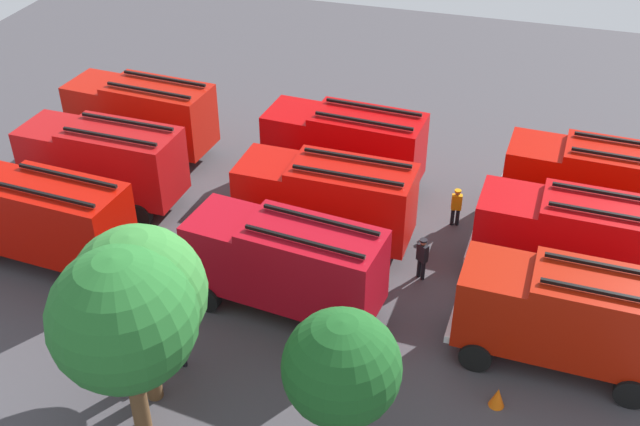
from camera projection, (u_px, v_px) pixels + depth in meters
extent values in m
plane|color=#423F44|center=(320.00, 241.00, 31.89)|extent=(56.89, 56.89, 0.00)
cube|color=#B60C02|center=(533.00, 171.00, 32.43)|extent=(2.33, 2.62, 2.60)
cube|color=#8C9EAD|center=(508.00, 161.00, 32.55)|extent=(0.19, 2.13, 1.46)
cube|color=#B60C02|center=(621.00, 183.00, 31.36)|extent=(4.93, 2.76, 2.90)
cube|color=black|center=(629.00, 158.00, 29.94)|extent=(4.32, 0.35, 0.12)
cube|color=black|center=(630.00, 142.00, 31.01)|extent=(4.32, 0.35, 0.12)
cube|color=silver|center=(500.00, 189.00, 33.42)|extent=(0.33, 2.38, 0.28)
cylinder|color=black|center=(518.00, 216.00, 32.42)|extent=(1.12, 0.41, 1.10)
cylinder|color=black|center=(526.00, 188.00, 34.29)|extent=(1.12, 0.41, 1.10)
cube|color=#BC0506|center=(294.00, 136.00, 35.03)|extent=(2.36, 2.64, 2.60)
cube|color=#8C9EAD|center=(272.00, 126.00, 35.16)|extent=(0.22, 2.13, 1.46)
cube|color=#BC0506|center=(367.00, 146.00, 33.92)|extent=(4.96, 2.82, 2.90)
cube|color=black|center=(364.00, 121.00, 32.51)|extent=(4.32, 0.41, 0.12)
cube|color=black|center=(373.00, 107.00, 33.57)|extent=(4.32, 0.41, 0.12)
cube|color=silver|center=(270.00, 153.00, 36.02)|extent=(0.36, 2.38, 0.28)
cylinder|color=black|center=(280.00, 177.00, 35.02)|extent=(1.12, 0.42, 1.10)
cylinder|color=black|center=(300.00, 153.00, 36.88)|extent=(1.12, 0.42, 1.10)
cylinder|color=black|center=(384.00, 198.00, 33.59)|extent=(1.12, 0.42, 1.10)
cylinder|color=black|center=(399.00, 171.00, 35.45)|extent=(1.12, 0.42, 1.10)
cube|color=#B21308|center=(98.00, 106.00, 37.54)|extent=(2.39, 2.66, 2.60)
cube|color=#8C9EAD|center=(79.00, 97.00, 37.68)|extent=(0.24, 2.12, 1.46)
cube|color=#B21308|center=(160.00, 115.00, 36.40)|extent=(4.98, 2.86, 2.90)
cube|color=black|center=(148.00, 90.00, 34.99)|extent=(4.32, 0.45, 0.12)
cube|color=black|center=(164.00, 79.00, 36.05)|extent=(4.32, 0.45, 0.12)
cube|color=silver|center=(81.00, 123.00, 38.54)|extent=(0.38, 2.38, 0.28)
cylinder|color=black|center=(85.00, 144.00, 37.54)|extent=(1.12, 0.43, 1.10)
cylinder|color=black|center=(113.00, 123.00, 39.39)|extent=(1.12, 0.43, 1.10)
cylinder|color=black|center=(174.00, 163.00, 36.07)|extent=(1.12, 0.43, 1.10)
cylinder|color=black|center=(198.00, 140.00, 37.92)|extent=(1.12, 0.43, 1.10)
cube|color=#BB070A|center=(507.00, 225.00, 29.17)|extent=(2.31, 2.59, 2.60)
cube|color=#8C9EAD|center=(480.00, 213.00, 29.29)|extent=(0.17, 2.13, 1.46)
cube|color=#BB070A|center=(604.00, 240.00, 28.13)|extent=(4.91, 2.71, 2.90)
cube|color=black|center=(613.00, 214.00, 26.71)|extent=(4.32, 0.31, 0.12)
cube|color=black|center=(614.00, 194.00, 27.79)|extent=(4.32, 0.31, 0.12)
cube|color=silver|center=(472.00, 244.00, 30.15)|extent=(0.30, 2.38, 0.28)
cylinder|color=black|center=(491.00, 275.00, 29.16)|extent=(1.11, 0.40, 1.10)
cylinder|color=black|center=(501.00, 240.00, 31.04)|extent=(1.11, 0.40, 1.10)
cylinder|color=black|center=(628.00, 303.00, 27.81)|extent=(1.11, 0.40, 1.10)
cylinder|color=black|center=(629.00, 265.00, 29.69)|extent=(1.11, 0.40, 1.10)
cube|color=#B80C06|center=(268.00, 189.00, 31.27)|extent=(2.26, 2.55, 2.60)
cube|color=#8C9EAD|center=(244.00, 178.00, 31.37)|extent=(0.13, 2.13, 1.46)
cube|color=#B80C06|center=(352.00, 201.00, 30.28)|extent=(4.86, 2.62, 2.90)
cube|color=black|center=(347.00, 175.00, 28.86)|extent=(4.32, 0.22, 0.12)
cube|color=black|center=(357.00, 158.00, 29.94)|extent=(4.32, 0.22, 0.12)
cube|color=silver|center=(243.00, 208.00, 32.23)|extent=(0.26, 2.38, 0.28)
cylinder|color=black|center=(254.00, 236.00, 31.25)|extent=(1.11, 0.38, 1.10)
cylinder|color=black|center=(276.00, 205.00, 33.14)|extent=(1.11, 0.38, 1.10)
cylinder|color=black|center=(372.00, 259.00, 29.98)|extent=(1.11, 0.38, 1.10)
cylinder|color=black|center=(387.00, 225.00, 31.87)|extent=(1.11, 0.38, 1.10)
cube|color=#AA0F10|center=(54.00, 152.00, 33.83)|extent=(2.29, 2.58, 2.60)
cube|color=#8C9EAD|center=(32.00, 142.00, 33.93)|extent=(0.16, 2.13, 1.46)
cube|color=#AA0F10|center=(124.00, 162.00, 32.80)|extent=(4.89, 2.68, 2.90)
cube|color=black|center=(109.00, 136.00, 31.38)|extent=(4.32, 0.28, 0.12)
cube|color=black|center=(127.00, 122.00, 32.46)|extent=(4.32, 0.28, 0.12)
cube|color=silver|center=(36.00, 170.00, 34.79)|extent=(0.29, 2.38, 0.28)
cylinder|color=black|center=(41.00, 195.00, 33.81)|extent=(1.11, 0.39, 1.10)
cylinder|color=black|center=(72.00, 168.00, 35.69)|extent=(1.11, 0.39, 1.10)
cylinder|color=black|center=(140.00, 215.00, 32.49)|extent=(1.11, 0.39, 1.10)
cylinder|color=black|center=(167.00, 186.00, 34.37)|extent=(1.11, 0.39, 1.10)
cube|color=#A91505|center=(493.00, 299.00, 25.62)|extent=(2.30, 2.58, 2.60)
cube|color=#8C9EAD|center=(462.00, 285.00, 25.73)|extent=(0.16, 2.13, 1.46)
cube|color=#A91505|center=(604.00, 319.00, 24.59)|extent=(4.89, 2.69, 2.90)
cube|color=black|center=(614.00, 295.00, 23.17)|extent=(4.32, 0.29, 0.12)
cube|color=black|center=(615.00, 268.00, 24.25)|extent=(4.32, 0.29, 0.12)
cube|color=silver|center=(454.00, 318.00, 26.59)|extent=(0.29, 2.38, 0.28)
cylinder|color=black|center=(475.00, 356.00, 25.61)|extent=(1.11, 0.39, 1.10)
cylinder|color=black|center=(487.00, 311.00, 27.49)|extent=(1.11, 0.39, 1.10)
cylinder|color=black|center=(631.00, 393.00, 24.28)|extent=(1.11, 0.39, 1.10)
cylinder|color=black|center=(632.00, 342.00, 26.16)|extent=(1.11, 0.39, 1.10)
cube|color=#AB0A16|center=(225.00, 247.00, 28.06)|extent=(2.48, 2.74, 2.60)
cube|color=#8C9EAD|center=(199.00, 233.00, 28.23)|extent=(0.33, 2.12, 1.46)
cube|color=#AB0A16|center=(313.00, 267.00, 26.81)|extent=(5.06, 3.05, 2.90)
cube|color=black|center=(304.00, 241.00, 25.41)|extent=(4.30, 0.63, 0.12)
cube|color=black|center=(321.00, 220.00, 26.45)|extent=(4.30, 0.63, 0.12)
cube|color=silver|center=(199.00, 263.00, 29.10)|extent=(0.48, 2.38, 0.28)
cylinder|color=black|center=(206.00, 298.00, 28.08)|extent=(1.13, 0.48, 1.10)
cylinder|color=black|center=(238.00, 261.00, 29.90)|extent=(1.13, 0.48, 1.10)
cylinder|color=black|center=(331.00, 335.00, 26.45)|extent=(1.13, 0.48, 1.10)
cylinder|color=black|center=(356.00, 293.00, 28.27)|extent=(1.13, 0.48, 1.10)
cube|color=#B70C03|center=(64.00, 220.00, 29.19)|extent=(4.97, 2.85, 2.90)
cube|color=black|center=(44.00, 194.00, 27.78)|extent=(4.32, 0.44, 0.12)
cube|color=black|center=(67.00, 176.00, 28.84)|extent=(4.32, 0.44, 0.12)
cylinder|color=black|center=(15.00, 220.00, 32.18)|extent=(1.12, 0.43, 1.10)
cylinder|color=black|center=(79.00, 281.00, 28.86)|extent=(1.12, 0.43, 1.10)
cylinder|color=black|center=(115.00, 245.00, 30.71)|extent=(1.12, 0.43, 1.10)
cylinder|color=black|center=(375.00, 210.00, 33.03)|extent=(0.16, 0.16, 0.83)
cylinder|color=black|center=(374.00, 213.00, 32.86)|extent=(0.16, 0.16, 0.83)
cube|color=black|center=(375.00, 196.00, 32.51)|extent=(0.30, 0.45, 0.72)
sphere|color=tan|center=(376.00, 187.00, 32.24)|extent=(0.23, 0.23, 0.23)
cylinder|color=black|center=(376.00, 185.00, 32.19)|extent=(0.29, 0.29, 0.07)
cylinder|color=black|center=(317.00, 356.00, 25.79)|extent=(0.16, 0.16, 0.83)
cylinder|color=black|center=(318.00, 361.00, 25.62)|extent=(0.16, 0.16, 0.83)
cube|color=black|center=(317.00, 342.00, 25.27)|extent=(0.38, 0.48, 0.72)
sphere|color=beige|center=(317.00, 331.00, 25.01)|extent=(0.23, 0.23, 0.23)
cylinder|color=black|center=(317.00, 329.00, 24.95)|extent=(0.29, 0.29, 0.07)
cylinder|color=black|center=(184.00, 357.00, 25.80)|extent=(0.16, 0.16, 0.77)
cylinder|color=black|center=(180.00, 354.00, 25.91)|extent=(0.16, 0.16, 0.77)
cube|color=#B7140F|center=(180.00, 340.00, 25.45)|extent=(0.48, 0.38, 0.67)
sphere|color=beige|center=(178.00, 330.00, 25.20)|extent=(0.22, 0.22, 0.22)
cylinder|color=#B7140F|center=(178.00, 328.00, 25.15)|extent=(0.27, 0.27, 0.07)
cylinder|color=black|center=(419.00, 268.00, 29.75)|extent=(0.16, 0.16, 0.84)
cylinder|color=black|center=(423.00, 270.00, 29.61)|extent=(0.16, 0.16, 0.84)
cube|color=black|center=(423.00, 253.00, 29.24)|extent=(0.48, 0.43, 0.73)
sphere|color=#9E704C|center=(423.00, 242.00, 28.97)|extent=(0.24, 0.24, 0.24)
cylinder|color=black|center=(424.00, 240.00, 28.92)|extent=(0.30, 0.30, 0.07)
cylinder|color=black|center=(457.00, 217.00, 32.65)|extent=(0.16, 0.16, 0.80)
cylinder|color=black|center=(452.00, 217.00, 32.67)|extent=(0.16, 0.16, 0.80)
cube|color=orange|center=(457.00, 202.00, 32.24)|extent=(0.46, 0.32, 0.69)
sphere|color=#9E704C|center=(458.00, 193.00, 31.98)|extent=(0.23, 0.23, 0.23)
cylinder|color=orange|center=(458.00, 191.00, 31.93)|extent=(0.28, 0.28, 0.07)
sphere|color=#19511E|center=(342.00, 368.00, 21.10)|extent=(3.34, 3.34, 3.34)
cylinder|color=brown|center=(138.00, 397.00, 23.12)|extent=(0.53, 0.53, 2.64)
sphere|color=#236628|center=(123.00, 319.00, 21.37)|extent=(4.22, 4.22, 4.22)
cylinder|color=brown|center=(151.00, 367.00, 24.20)|extent=(0.51, 0.51, 2.55)
sphere|color=#337A33|center=(138.00, 293.00, 22.51)|extent=(4.08, 4.08, 4.08)
cylinder|color=brown|center=(136.00, 360.00, 24.72)|extent=(0.43, 0.43, 2.16)
sphere|color=#19511E|center=(125.00, 299.00, 23.30)|extent=(3.45, 3.45, 3.45)
cone|color=#F2600C|center=(161.00, 118.00, 40.36)|extent=(0.43, 0.43, 0.61)
cone|color=#F2600C|center=(67.00, 160.00, 36.71)|extent=(0.47, 0.47, 0.67)
cone|color=#F2600C|center=(497.00, 397.00, 24.38)|extent=(0.50, 0.50, 0.72)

